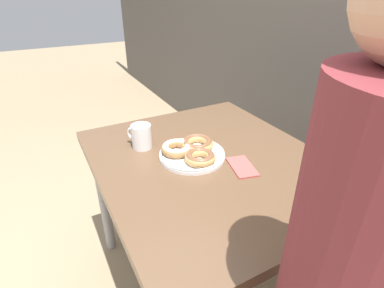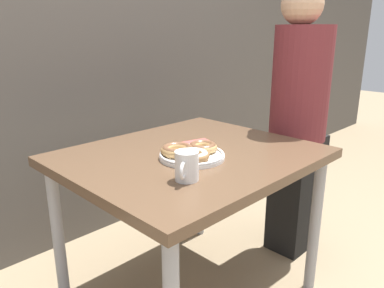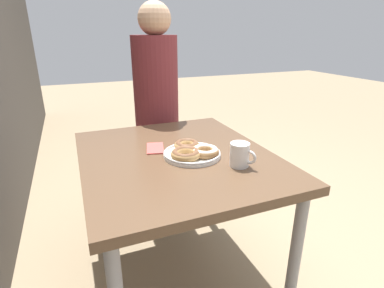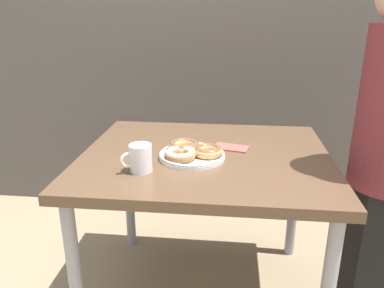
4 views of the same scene
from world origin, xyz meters
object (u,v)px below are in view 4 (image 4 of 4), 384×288
(napkin, at_px, (231,148))
(coffee_mug, at_px, (140,158))
(dining_table, at_px, (205,171))
(donut_plate, at_px, (191,152))

(napkin, bearing_deg, coffee_mug, -139.59)
(dining_table, relative_size, napkin, 6.28)
(coffee_mug, relative_size, napkin, 0.68)
(donut_plate, bearing_deg, napkin, 39.20)
(coffee_mug, bearing_deg, donut_plate, 41.53)
(dining_table, relative_size, donut_plate, 3.63)
(dining_table, xyz_separation_m, coffee_mug, (-0.22, -0.21, 0.13))
(donut_plate, bearing_deg, dining_table, 45.86)
(donut_plate, xyz_separation_m, napkin, (0.16, 0.13, -0.02))
(dining_table, xyz_separation_m, napkin, (0.10, 0.07, 0.08))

